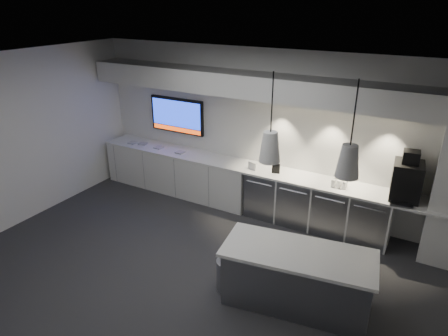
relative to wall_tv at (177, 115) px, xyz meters
The scene contains 26 objects.
floor 3.47m from the wall_tv, 52.18° to the right, with size 7.00×7.00×0.00m, color #2C2C2F.
ceiling 3.42m from the wall_tv, 52.18° to the right, with size 7.00×7.00×0.00m, color black.
wall_back 1.90m from the wall_tv, ahead, with size 7.00×7.00×0.00m, color white.
wall_front 5.30m from the wall_tv, 68.99° to the right, with size 7.00×7.00×0.00m, color white.
wall_left 2.92m from the wall_tv, 123.17° to the right, with size 7.00×7.00×0.00m, color white.
back_counter 2.04m from the wall_tv, ahead, with size 6.80×0.65×0.04m, color white.
left_base_cabinets 1.17m from the wall_tv, 61.19° to the right, with size 3.30×0.63×0.86m, color white.
fridge_unit_a 2.45m from the wall_tv, ahead, with size 0.60×0.61×0.85m, color gray.
fridge_unit_b 3.01m from the wall_tv, ahead, with size 0.60×0.61×0.85m, color gray.
fridge_unit_c 3.60m from the wall_tv, ahead, with size 0.60×0.61×0.85m, color gray.
fridge_unit_d 4.21m from the wall_tv, ahead, with size 0.60×0.61×0.85m, color gray.
backsplash 3.10m from the wall_tv, ahead, with size 4.60×0.03×1.30m, color white.
soffit 2.09m from the wall_tv, ahead, with size 6.90×0.60×0.40m, color white.
wall_tv is the anchor object (origin of this frame).
island 4.34m from the wall_tv, 33.50° to the right, with size 2.03×1.11×0.82m.
bin 3.82m from the wall_tv, 44.03° to the right, with size 0.33×0.33×0.47m, color gray.
coffee_machine 4.48m from the wall_tv, ahead, with size 0.47×0.64×0.78m.
sign_black 2.45m from the wall_tv, ahead, with size 0.14×0.02×0.18m, color black.
sign_white 2.04m from the wall_tv, 11.58° to the right, with size 0.18×0.02×0.14m, color white.
cup_cluster 3.55m from the wall_tv, ahead, with size 0.25×0.16×0.14m, color white, non-canonical shape.
tray_a 1.20m from the wall_tv, 159.21° to the right, with size 0.16×0.16×0.03m, color #A2A2A2.
tray_b 1.01m from the wall_tv, 156.78° to the right, with size 0.16×0.16×0.03m, color #A2A2A2.
tray_c 0.77m from the wall_tv, 129.38° to the right, with size 0.16×0.16×0.03m, color #A2A2A2.
tray_d 0.78m from the wall_tv, 50.24° to the right, with size 0.16×0.16×0.03m, color #A2A2A2.
pendant_left 3.86m from the wall_tv, 37.31° to the right, with size 0.26×0.26×1.07m.
pendant_right 4.62m from the wall_tv, 30.32° to the right, with size 0.26×0.26×1.07m.
Camera 1 is at (2.84, -4.01, 3.77)m, focal length 32.00 mm.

